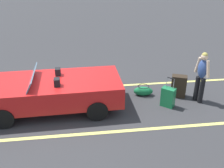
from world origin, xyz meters
name	(u,v)px	position (x,y,z in m)	size (l,w,h in m)	color
ground_plane	(54,108)	(0.00, 0.00, 0.00)	(80.00, 80.00, 0.00)	#333335
lot_line_near	(56,89)	(0.00, -1.27, 0.00)	(18.00, 0.12, 0.01)	#EAE066
lot_line_mid	(50,137)	(0.00, 1.43, 0.00)	(18.00, 0.12, 0.01)	#EAE066
convertible_car	(45,92)	(0.21, 0.00, 0.59)	(4.18, 1.91, 1.24)	red
suitcase_large_black	(179,86)	(-4.05, -0.26, 0.37)	(0.55, 0.43, 0.74)	#2D2319
suitcase_medium_bright	(168,97)	(-3.51, 0.32, 0.31)	(0.46, 0.44, 0.95)	#19723F
duffel_bag	(143,91)	(-2.93, -0.47, 0.16)	(0.68, 0.43, 0.34)	#19723F
traveler_person	(202,75)	(-4.58, 0.14, 0.93)	(0.32, 0.59, 1.65)	black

